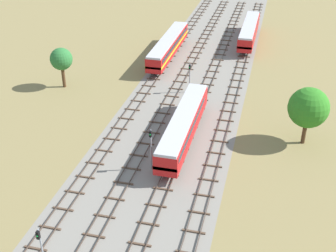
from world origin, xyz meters
TOP-DOWN VIEW (x-y plane):
  - ground_plane at (0.00, 56.00)m, footprint 480.00×480.00m
  - ballast_bed at (0.00, 56.00)m, footprint 18.34×176.00m
  - track_far_left at (-7.17, 57.00)m, footprint 2.40×126.00m
  - track_left at (-2.39, 57.00)m, footprint 2.40×126.00m
  - track_centre_left at (2.39, 57.00)m, footprint 2.40×126.00m
  - track_centre at (7.17, 57.00)m, footprint 2.40×126.00m
  - diesel_railcar_centre_left_nearest at (2.39, 42.42)m, footprint 2.96×20.50m
  - passenger_coach_far_left_near at (-7.17, 72.31)m, footprint 2.96×22.00m
  - diesel_railcar_centre_mid at (7.17, 85.51)m, footprint 2.96×20.50m
  - signal_post_nearest at (0.00, 35.10)m, footprint 0.28×0.47m
  - signal_post_near at (-4.78, 17.02)m, footprint 0.28×0.47m
  - signal_post_mid at (0.00, 57.85)m, footprint 0.28×0.47m
  - lineside_tree_0 at (-21.00, 54.85)m, footprint 3.70×3.70m
  - lineside_tree_1 at (18.04, 45.98)m, footprint 5.32×5.32m

SIDE VIEW (x-z plane):
  - ground_plane at x=0.00m, z-range 0.00..0.00m
  - ballast_bed at x=0.00m, z-range 0.00..0.01m
  - track_far_left at x=-7.17m, z-range -0.01..0.28m
  - track_left at x=-2.39m, z-range -0.01..0.28m
  - track_centre_left at x=2.39m, z-range -0.01..0.28m
  - track_centre at x=7.17m, z-range -0.01..0.28m
  - diesel_railcar_centre_left_nearest at x=2.39m, z-range 0.70..4.50m
  - diesel_railcar_centre_mid at x=7.17m, z-range 0.70..4.50m
  - passenger_coach_far_left_near at x=-7.17m, z-range 0.71..4.51m
  - signal_post_mid at x=0.00m, z-range 0.70..5.71m
  - signal_post_near at x=-4.78m, z-range 0.72..5.94m
  - signal_post_nearest at x=0.00m, z-range 0.74..6.30m
  - lineside_tree_0 at x=-21.00m, z-range 1.51..8.36m
  - lineside_tree_1 at x=18.04m, z-range 1.29..9.25m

